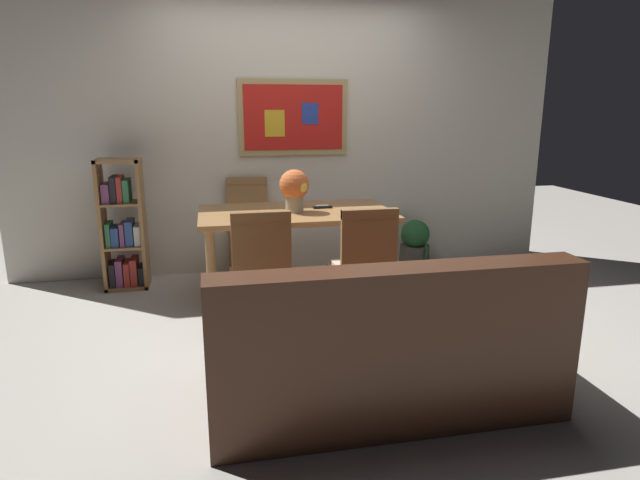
% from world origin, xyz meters
% --- Properties ---
extents(ground_plane, '(12.00, 12.00, 0.00)m').
position_xyz_m(ground_plane, '(0.00, 0.00, 0.00)').
color(ground_plane, '#B7B2A8').
extents(wall_back_with_painting, '(5.20, 0.14, 2.60)m').
position_xyz_m(wall_back_with_painting, '(0.00, 1.51, 1.30)').
color(wall_back_with_painting, silver).
rests_on(wall_back_with_painting, ground_plane).
extents(dining_table, '(1.52, 0.88, 0.74)m').
position_xyz_m(dining_table, '(-0.11, 0.55, 0.65)').
color(dining_table, '#9E7042').
rests_on(dining_table, ground_plane).
extents(dining_chair_far_left, '(0.40, 0.41, 0.91)m').
position_xyz_m(dining_chair_far_left, '(-0.44, 1.31, 0.54)').
color(dining_chair_far_left, '#9E7042').
rests_on(dining_chair_far_left, ground_plane).
extents(dining_chair_near_right, '(0.40, 0.41, 0.91)m').
position_xyz_m(dining_chair_near_right, '(0.23, -0.24, 0.54)').
color(dining_chair_near_right, '#9E7042').
rests_on(dining_chair_near_right, ground_plane).
extents(dining_chair_near_left, '(0.40, 0.41, 0.91)m').
position_xyz_m(dining_chair_near_left, '(-0.47, -0.20, 0.54)').
color(dining_chair_near_left, '#9E7042').
rests_on(dining_chair_near_left, ground_plane).
extents(leather_couch, '(1.80, 0.84, 0.84)m').
position_xyz_m(leather_couch, '(0.06, -1.14, 0.31)').
color(leather_couch, '#472819').
rests_on(leather_couch, ground_plane).
extents(bookshelf, '(0.36, 0.28, 1.13)m').
position_xyz_m(bookshelf, '(-1.52, 1.15, 0.51)').
color(bookshelf, '#9E7042').
rests_on(bookshelf, ground_plane).
extents(potted_ivy, '(0.30, 0.32, 0.51)m').
position_xyz_m(potted_ivy, '(1.19, 1.26, 0.23)').
color(potted_ivy, '#4C4742').
rests_on(potted_ivy, ground_plane).
extents(flower_vase, '(0.24, 0.23, 0.33)m').
position_xyz_m(flower_vase, '(-0.13, 0.51, 0.94)').
color(flower_vase, tan).
rests_on(flower_vase, dining_table).
extents(tv_remote, '(0.16, 0.05, 0.02)m').
position_xyz_m(tv_remote, '(0.12, 0.62, 0.76)').
color(tv_remote, black).
rests_on(tv_remote, dining_table).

